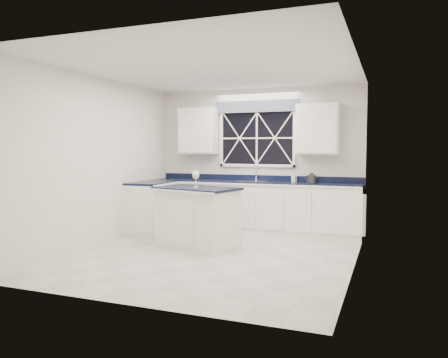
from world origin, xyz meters
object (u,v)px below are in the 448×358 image
at_px(island, 197,217).
at_px(wine_glass, 196,175).
at_px(soap_bottle, 294,177).
at_px(kettle, 311,178).
at_px(dishwasher, 199,206).
at_px(faucet, 256,172).

distance_m(island, wine_glass, 0.66).
height_order(wine_glass, soap_bottle, wine_glass).
bearing_deg(wine_glass, kettle, 47.52).
xyz_separation_m(dishwasher, kettle, (2.18, 0.07, 0.62)).
bearing_deg(kettle, island, -114.26).
xyz_separation_m(faucet, island, (-0.42, -1.79, -0.62)).
bearing_deg(island, wine_glass, 175.61).
distance_m(dishwasher, wine_glass, 1.87).
xyz_separation_m(dishwasher, faucet, (1.10, 0.19, 0.69)).
bearing_deg(dishwasher, soap_bottle, 3.49).
relative_size(island, soap_bottle, 8.57).
distance_m(dishwasher, soap_bottle, 1.96).
height_order(dishwasher, soap_bottle, soap_bottle).
bearing_deg(faucet, wine_glass, -103.84).
bearing_deg(dishwasher, island, -67.01).
height_order(faucet, kettle, faucet).
xyz_separation_m(faucet, wine_glass, (-0.44, -1.79, 0.03)).
relative_size(faucet, soap_bottle, 1.82).
distance_m(kettle, wine_glass, 2.26).
bearing_deg(soap_bottle, dishwasher, -176.51).
height_order(faucet, wine_glass, faucet).
relative_size(dishwasher, kettle, 3.18).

